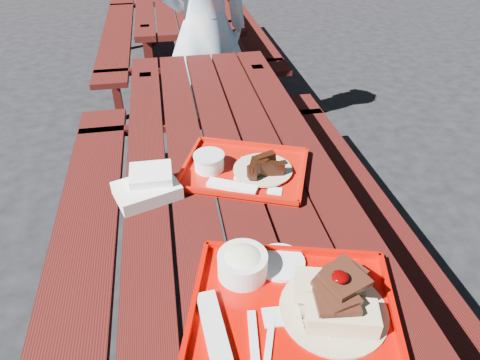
{
  "coord_description": "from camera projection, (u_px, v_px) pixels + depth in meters",
  "views": [
    {
      "loc": [
        -0.2,
        -1.22,
        1.61
      ],
      "look_at": [
        0.0,
        -0.15,
        0.82
      ],
      "focal_mm": 32.0,
      "sensor_mm": 36.0,
      "label": 1
    }
  ],
  "objects": [
    {
      "name": "white_cloth",
      "position": [
        148.0,
        186.0,
        1.38
      ],
      "size": [
        0.23,
        0.2,
        0.08
      ],
      "color": "white",
      "rests_on": "picnic_table_near"
    },
    {
      "name": "ground",
      "position": [
        234.0,
        306.0,
        1.95
      ],
      "size": [
        60.0,
        60.0,
        0.0
      ],
      "primitive_type": "plane",
      "color": "black",
      "rests_on": "ground"
    },
    {
      "name": "person",
      "position": [
        205.0,
        30.0,
        2.63
      ],
      "size": [
        0.66,
        0.51,
        1.63
      ],
      "primitive_type": "imported",
      "rotation": [
        0.0,
        0.0,
        3.35
      ],
      "color": "#ADD1EB",
      "rests_on": "ground"
    },
    {
      "name": "far_tray",
      "position": [
        242.0,
        168.0,
        1.49
      ],
      "size": [
        0.51,
        0.46,
        0.07
      ],
      "color": "#B00E05",
      "rests_on": "picnic_table_near"
    },
    {
      "name": "picnic_table_near",
      "position": [
        233.0,
        213.0,
        1.62
      ],
      "size": [
        1.41,
        2.4,
        0.75
      ],
      "color": "#3D0E0B",
      "rests_on": "ground"
    },
    {
      "name": "near_tray",
      "position": [
        293.0,
        293.0,
        1.03
      ],
      "size": [
        0.56,
        0.49,
        0.15
      ],
      "color": "#B40600",
      "rests_on": "picnic_table_near"
    },
    {
      "name": "picnic_table_far",
      "position": [
        181.0,
        15.0,
        3.85
      ],
      "size": [
        1.41,
        2.4,
        0.75
      ],
      "color": "#3D0E0B",
      "rests_on": "ground"
    }
  ]
}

